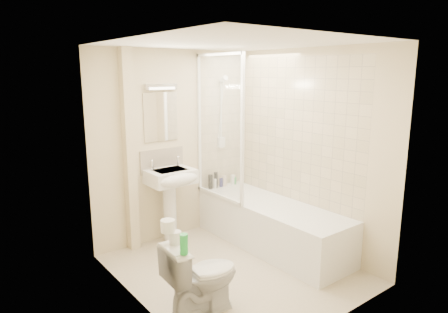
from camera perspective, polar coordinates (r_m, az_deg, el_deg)
floor at (r=4.55m, az=1.43°, el=-15.82°), size 2.50×2.50×0.00m
wall_back at (r=5.14m, az=-7.33°, el=1.55°), size 2.20×0.02×2.40m
wall_left at (r=3.56m, az=-12.37°, el=-3.32°), size 0.02×2.50×2.40m
wall_right at (r=4.89m, az=11.57°, el=0.86°), size 0.02×2.50×2.40m
ceiling at (r=4.03m, az=1.61°, el=15.93°), size 2.20×2.50×0.02m
tile_back at (r=5.51m, az=-0.57°, el=4.71°), size 0.70×0.01×1.75m
tile_right at (r=4.97m, az=9.84°, el=3.74°), size 0.01×2.10×1.75m
pipe_boxing at (r=4.81m, az=-13.34°, el=0.60°), size 0.12×0.12×2.40m
splashback at (r=5.08m, az=-8.83°, el=-0.57°), size 0.60×0.02×0.30m
mirror at (r=4.99m, az=-9.02°, el=5.60°), size 0.46×0.01×0.60m
strip_light at (r=4.95m, az=-9.03°, el=9.84°), size 0.42×0.07×0.07m
bathtub at (r=5.02m, az=6.73°, el=-9.51°), size 0.70×2.10×0.55m
shower_screen at (r=4.95m, az=-0.73°, el=4.17°), size 0.04×0.92×1.80m
shower_fixture at (r=5.46m, az=-0.30°, el=5.92°), size 0.10×0.16×0.99m
pedestal_sink at (r=4.96m, az=-7.45°, el=-4.08°), size 0.56×0.50×1.08m
bottle_black_a at (r=5.47m, az=-1.95°, el=-3.65°), size 0.06×0.06×0.20m
bottle_white_a at (r=5.52m, az=-1.32°, el=-3.84°), size 0.05×0.05×0.14m
bottle_black_b at (r=5.52m, az=-1.18°, el=-3.39°), size 0.05×0.05×0.22m
bottle_blue at (r=5.58m, az=-0.41°, el=-3.74°), size 0.05×0.05×0.12m
bottle_cream at (r=5.61m, az=0.03°, el=-3.50°), size 0.07×0.07×0.15m
bottle_white_b at (r=5.70m, az=1.25°, el=-3.31°), size 0.06×0.06×0.14m
bottle_green at (r=5.72m, az=1.43°, el=-3.45°), size 0.07×0.07×0.10m
toilet at (r=3.70m, az=-3.20°, el=-16.71°), size 0.46×0.72×0.69m
toilet_roll_lower at (r=3.48m, az=-6.98°, el=-11.41°), size 0.10×0.10×0.11m
toilet_roll_upper at (r=3.44m, az=-8.02°, el=-9.79°), size 0.12×0.12×0.11m
green_bottle at (r=3.28m, az=-5.75°, el=-12.34°), size 0.07×0.07×0.17m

